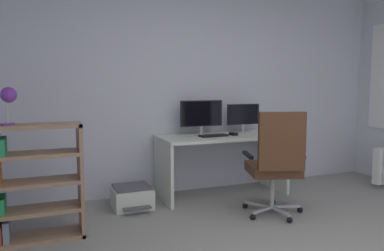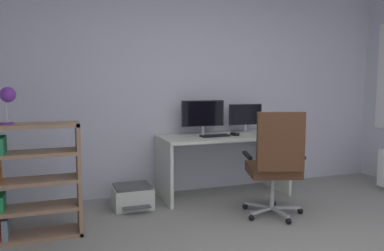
{
  "view_description": "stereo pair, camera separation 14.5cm",
  "coord_description": "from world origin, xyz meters",
  "px_view_note": "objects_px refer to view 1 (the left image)",
  "views": [
    {
      "loc": [
        -1.75,
        -1.92,
        1.34
      ],
      "look_at": [
        -0.23,
        1.86,
        0.89
      ],
      "focal_mm": 36.0,
      "sensor_mm": 36.0,
      "label": 1
    },
    {
      "loc": [
        -1.61,
        -1.97,
        1.34
      ],
      "look_at": [
        -0.23,
        1.86,
        0.89
      ],
      "focal_mm": 36.0,
      "sensor_mm": 36.0,
      "label": 2
    }
  ],
  "objects_px": {
    "monitor_secondary": "(243,116)",
    "bookshelf": "(19,185)",
    "keyboard": "(214,136)",
    "printer": "(132,197)",
    "desk_lamp": "(9,97)",
    "office_chair": "(276,161)",
    "computer_mouse": "(233,134)",
    "desk": "(222,151)",
    "monitor_main": "(201,115)"
  },
  "relations": [
    {
      "from": "monitor_secondary",
      "to": "bookshelf",
      "type": "xyz_separation_m",
      "value": [
        -2.55,
        -0.73,
        -0.45
      ]
    },
    {
      "from": "keyboard",
      "to": "printer",
      "type": "distance_m",
      "value": 1.16
    },
    {
      "from": "monitor_secondary",
      "to": "desk_lamp",
      "type": "relative_size",
      "value": 1.36
    },
    {
      "from": "office_chair",
      "to": "bookshelf",
      "type": "distance_m",
      "value": 2.37
    },
    {
      "from": "computer_mouse",
      "to": "desk",
      "type": "bearing_deg",
      "value": 135.34
    },
    {
      "from": "computer_mouse",
      "to": "keyboard",
      "type": "bearing_deg",
      "value": 165.93
    },
    {
      "from": "desk_lamp",
      "to": "printer",
      "type": "distance_m",
      "value": 1.66
    },
    {
      "from": "keyboard",
      "to": "desk_lamp",
      "type": "distance_m",
      "value": 2.23
    },
    {
      "from": "monitor_main",
      "to": "computer_mouse",
      "type": "xyz_separation_m",
      "value": [
        0.33,
        -0.19,
        -0.22
      ]
    },
    {
      "from": "keyboard",
      "to": "desk",
      "type": "bearing_deg",
      "value": 21.29
    },
    {
      "from": "desk",
      "to": "desk_lamp",
      "type": "bearing_deg",
      "value": -164.75
    },
    {
      "from": "computer_mouse",
      "to": "office_chair",
      "type": "distance_m",
      "value": 0.85
    },
    {
      "from": "keyboard",
      "to": "bookshelf",
      "type": "xyz_separation_m",
      "value": [
        -2.06,
        -0.55,
        -0.25
      ]
    },
    {
      "from": "keyboard",
      "to": "printer",
      "type": "relative_size",
      "value": 0.74
    },
    {
      "from": "desk",
      "to": "bookshelf",
      "type": "height_order",
      "value": "bookshelf"
    },
    {
      "from": "monitor_main",
      "to": "monitor_secondary",
      "type": "relative_size",
      "value": 1.23
    },
    {
      "from": "office_chair",
      "to": "desk_lamp",
      "type": "height_order",
      "value": "desk_lamp"
    },
    {
      "from": "office_chair",
      "to": "printer",
      "type": "bearing_deg",
      "value": 147.31
    },
    {
      "from": "desk",
      "to": "office_chair",
      "type": "xyz_separation_m",
      "value": [
        0.15,
        -0.91,
        0.04
      ]
    },
    {
      "from": "bookshelf",
      "to": "printer",
      "type": "distance_m",
      "value": 1.26
    },
    {
      "from": "bookshelf",
      "to": "computer_mouse",
      "type": "bearing_deg",
      "value": 13.12
    },
    {
      "from": "computer_mouse",
      "to": "monitor_main",
      "type": "bearing_deg",
      "value": 137.7
    },
    {
      "from": "desk_lamp",
      "to": "printer",
      "type": "bearing_deg",
      "value": 24.84
    },
    {
      "from": "desk_lamp",
      "to": "desk",
      "type": "bearing_deg",
      "value": 15.25
    },
    {
      "from": "desk",
      "to": "bookshelf",
      "type": "relative_size",
      "value": 1.51
    },
    {
      "from": "monitor_main",
      "to": "keyboard",
      "type": "xyz_separation_m",
      "value": [
        0.08,
        -0.18,
        -0.23
      ]
    },
    {
      "from": "printer",
      "to": "office_chair",
      "type": "bearing_deg",
      "value": -32.69
    },
    {
      "from": "bookshelf",
      "to": "printer",
      "type": "xyz_separation_m",
      "value": [
        1.08,
        0.52,
        -0.37
      ]
    },
    {
      "from": "monitor_main",
      "to": "monitor_secondary",
      "type": "xyz_separation_m",
      "value": [
        0.57,
        0.0,
        -0.03
      ]
    },
    {
      "from": "monitor_main",
      "to": "computer_mouse",
      "type": "distance_m",
      "value": 0.44
    },
    {
      "from": "monitor_main",
      "to": "monitor_secondary",
      "type": "height_order",
      "value": "monitor_main"
    },
    {
      "from": "monitor_secondary",
      "to": "printer",
      "type": "distance_m",
      "value": 1.69
    },
    {
      "from": "keyboard",
      "to": "bookshelf",
      "type": "relative_size",
      "value": 0.34
    },
    {
      "from": "desk",
      "to": "monitor_secondary",
      "type": "height_order",
      "value": "monitor_secondary"
    },
    {
      "from": "computer_mouse",
      "to": "printer",
      "type": "distance_m",
      "value": 1.38
    },
    {
      "from": "computer_mouse",
      "to": "office_chair",
      "type": "height_order",
      "value": "office_chair"
    },
    {
      "from": "monitor_secondary",
      "to": "bookshelf",
      "type": "relative_size",
      "value": 0.42
    },
    {
      "from": "keyboard",
      "to": "computer_mouse",
      "type": "bearing_deg",
      "value": -5.06
    },
    {
      "from": "keyboard",
      "to": "desk_lamp",
      "type": "relative_size",
      "value": 1.09
    },
    {
      "from": "desk",
      "to": "monitor_main",
      "type": "height_order",
      "value": "monitor_main"
    },
    {
      "from": "desk",
      "to": "monitor_main",
      "type": "distance_m",
      "value": 0.5
    },
    {
      "from": "keyboard",
      "to": "monitor_main",
      "type": "bearing_deg",
      "value": 109.5
    },
    {
      "from": "desk",
      "to": "computer_mouse",
      "type": "relative_size",
      "value": 15.1
    },
    {
      "from": "desk_lamp",
      "to": "printer",
      "type": "xyz_separation_m",
      "value": [
        1.12,
        0.52,
        -1.11
      ]
    },
    {
      "from": "keyboard",
      "to": "desk_lamp",
      "type": "height_order",
      "value": "desk_lamp"
    },
    {
      "from": "bookshelf",
      "to": "office_chair",
      "type": "bearing_deg",
      "value": -7.14
    },
    {
      "from": "keyboard",
      "to": "computer_mouse",
      "type": "xyz_separation_m",
      "value": [
        0.25,
        -0.01,
        0.01
      ]
    },
    {
      "from": "desk",
      "to": "monitor_main",
      "type": "bearing_deg",
      "value": 151.68
    },
    {
      "from": "monitor_secondary",
      "to": "keyboard",
      "type": "bearing_deg",
      "value": -159.56
    },
    {
      "from": "monitor_main",
      "to": "office_chair",
      "type": "relative_size",
      "value": 0.48
    }
  ]
}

